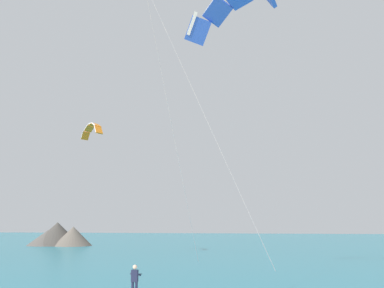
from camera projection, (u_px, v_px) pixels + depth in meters
The scene contains 5 objects.
sea at pixel (256, 243), 76.52m from camera, with size 200.00×120.00×0.20m, color teal.
kitesurfer at pixel (135, 280), 21.40m from camera, with size 0.55×0.52×1.69m.
kite_primary at pixel (233, 4), 28.95m from camera, with size 7.88×7.67×18.82m.
kite_distant at pixel (92, 129), 48.23m from camera, with size 3.82×3.79×1.63m.
headland_left at pixel (59, 236), 66.56m from camera, with size 10.99×8.33×3.81m.
Camera 1 is at (1.41, -6.63, 3.86)m, focal length 39.10 mm.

